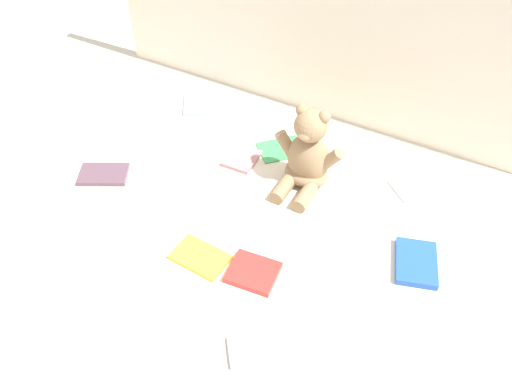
% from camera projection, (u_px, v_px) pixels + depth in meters
% --- Properties ---
extents(ground_plane, '(3.20, 3.20, 0.00)m').
position_uv_depth(ground_plane, '(266.00, 192.00, 1.48)').
color(ground_plane, silver).
extents(backdrop_drape, '(1.54, 0.03, 0.58)m').
position_uv_depth(backdrop_drape, '(335.00, 31.00, 1.54)').
color(backdrop_drape, silver).
rests_on(backdrop_drape, ground_plane).
extents(teddy_bear, '(0.20, 0.18, 0.25)m').
position_uv_depth(teddy_bear, '(307.00, 157.00, 1.45)').
color(teddy_bear, '#9E7F5B').
rests_on(teddy_bear, ground_plane).
extents(book_case_0, '(0.13, 0.11, 0.02)m').
position_uv_depth(book_case_0, '(253.00, 272.00, 1.28)').
color(book_case_0, red).
rests_on(book_case_0, ground_plane).
extents(book_case_1, '(0.09, 0.11, 0.01)m').
position_uv_depth(book_case_1, '(242.00, 158.00, 1.57)').
color(book_case_1, '#BF7C84').
rests_on(book_case_1, ground_plane).
extents(book_case_2, '(0.16, 0.16, 0.01)m').
position_uv_depth(book_case_2, '(281.00, 149.00, 1.61)').
color(book_case_2, '#3CA458').
rests_on(book_case_2, ground_plane).
extents(book_case_3, '(0.14, 0.14, 0.01)m').
position_uv_depth(book_case_3, '(411.00, 188.00, 1.49)').
color(book_case_3, gray).
rests_on(book_case_3, ground_plane).
extents(book_case_4, '(0.14, 0.16, 0.02)m').
position_uv_depth(book_case_4, '(416.00, 263.00, 1.29)').
color(book_case_4, blue).
rests_on(book_case_4, ground_plane).
extents(book_case_5, '(0.15, 0.14, 0.01)m').
position_uv_depth(book_case_5, '(260.00, 349.00, 1.14)').
color(book_case_5, '#A59BA2').
rests_on(book_case_5, ground_plane).
extents(book_case_6, '(0.14, 0.10, 0.01)m').
position_uv_depth(book_case_6, '(200.00, 257.00, 1.31)').
color(book_case_6, yellow).
rests_on(book_case_6, ground_plane).
extents(book_case_7, '(0.16, 0.14, 0.01)m').
position_uv_depth(book_case_7, '(104.00, 174.00, 1.52)').
color(book_case_7, '#614655').
rests_on(book_case_7, ground_plane).
extents(book_case_8, '(0.15, 0.16, 0.01)m').
position_uv_depth(book_case_8, '(198.00, 103.00, 1.78)').
color(book_case_8, '#8EA7E7').
rests_on(book_case_8, ground_plane).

